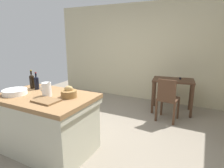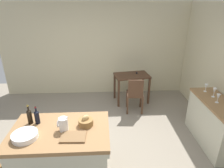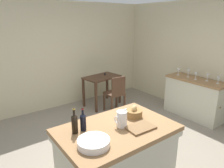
{
  "view_description": "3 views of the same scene",
  "coord_description": "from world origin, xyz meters",
  "px_view_note": "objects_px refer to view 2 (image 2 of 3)",
  "views": [
    {
      "loc": [
        1.56,
        -2.39,
        1.72
      ],
      "look_at": [
        0.15,
        0.38,
        0.93
      ],
      "focal_mm": 29.9,
      "sensor_mm": 36.0,
      "label": 1
    },
    {
      "loc": [
        0.14,
        -2.88,
        2.62
      ],
      "look_at": [
        0.33,
        0.67,
        1.07
      ],
      "focal_mm": 31.29,
      "sensor_mm": 36.0,
      "label": 2
    },
    {
      "loc": [
        -1.87,
        -2.31,
        2.15
      ],
      "look_at": [
        0.31,
        0.66,
        1.01
      ],
      "focal_mm": 33.16,
      "sensor_mm": 36.0,
      "label": 3
    }
  ],
  "objects_px": {
    "island_table": "(63,152)",
    "pitcher": "(63,124)",
    "wine_bottle_dark": "(37,117)",
    "wine_glass_far_right": "(206,86)",
    "bread_basket": "(86,122)",
    "wooden_chair": "(135,94)",
    "writing_desk": "(132,79)",
    "side_cabinet": "(214,123)",
    "wash_bowl": "(25,136)",
    "wine_glass_middle": "(218,97)",
    "cutting_board": "(73,137)",
    "wine_glass_right": "(214,91)",
    "wine_bottle_amber": "(30,116)"
  },
  "relations": [
    {
      "from": "side_cabinet",
      "to": "wash_bowl",
      "type": "bearing_deg",
      "value": -165.51
    },
    {
      "from": "wooden_chair",
      "to": "wine_glass_middle",
      "type": "bearing_deg",
      "value": -43.6
    },
    {
      "from": "pitcher",
      "to": "wine_glass_far_right",
      "type": "height_order",
      "value": "pitcher"
    },
    {
      "from": "wooden_chair",
      "to": "wine_bottle_dark",
      "type": "distance_m",
      "value": 2.51
    },
    {
      "from": "wooden_chair",
      "to": "wine_glass_right",
      "type": "relative_size",
      "value": 4.88
    },
    {
      "from": "wash_bowl",
      "to": "wine_bottle_amber",
      "type": "height_order",
      "value": "wine_bottle_amber"
    },
    {
      "from": "wash_bowl",
      "to": "bread_basket",
      "type": "bearing_deg",
      "value": 17.81
    },
    {
      "from": "island_table",
      "to": "pitcher",
      "type": "distance_m",
      "value": 0.52
    },
    {
      "from": "side_cabinet",
      "to": "island_table",
      "type": "bearing_deg",
      "value": -166.51
    },
    {
      "from": "wooden_chair",
      "to": "writing_desk",
      "type": "bearing_deg",
      "value": 90.17
    },
    {
      "from": "pitcher",
      "to": "bread_basket",
      "type": "bearing_deg",
      "value": 19.84
    },
    {
      "from": "side_cabinet",
      "to": "pitcher",
      "type": "distance_m",
      "value": 2.82
    },
    {
      "from": "cutting_board",
      "to": "wine_glass_middle",
      "type": "xyz_separation_m",
      "value": [
        2.49,
        0.84,
        0.11
      ]
    },
    {
      "from": "side_cabinet",
      "to": "wash_bowl",
      "type": "xyz_separation_m",
      "value": [
        -3.18,
        -0.82,
        0.48
      ]
    },
    {
      "from": "cutting_board",
      "to": "wine_glass_right",
      "type": "height_order",
      "value": "wine_glass_right"
    },
    {
      "from": "writing_desk",
      "to": "cutting_board",
      "type": "bearing_deg",
      "value": -114.36
    },
    {
      "from": "cutting_board",
      "to": "wooden_chair",
      "type": "bearing_deg",
      "value": 59.84
    },
    {
      "from": "wine_glass_far_right",
      "to": "wash_bowl",
      "type": "bearing_deg",
      "value": -157.78
    },
    {
      "from": "side_cabinet",
      "to": "bread_basket",
      "type": "bearing_deg",
      "value": -166.66
    },
    {
      "from": "cutting_board",
      "to": "wine_bottle_dark",
      "type": "xyz_separation_m",
      "value": [
        -0.58,
        0.37,
        0.1
      ]
    },
    {
      "from": "wine_glass_right",
      "to": "wine_glass_far_right",
      "type": "relative_size",
      "value": 1.15
    },
    {
      "from": "pitcher",
      "to": "side_cabinet",
      "type": "bearing_deg",
      "value": 14.11
    },
    {
      "from": "side_cabinet",
      "to": "writing_desk",
      "type": "relative_size",
      "value": 1.37
    },
    {
      "from": "side_cabinet",
      "to": "wine_glass_middle",
      "type": "distance_m",
      "value": 0.56
    },
    {
      "from": "wine_bottle_dark",
      "to": "wine_glass_far_right",
      "type": "bearing_deg",
      "value": 16.97
    },
    {
      "from": "island_table",
      "to": "wine_glass_right",
      "type": "xyz_separation_m",
      "value": [
        2.76,
        0.88,
        0.54
      ]
    },
    {
      "from": "cutting_board",
      "to": "wine_bottle_amber",
      "type": "distance_m",
      "value": 0.79
    },
    {
      "from": "side_cabinet",
      "to": "wine_glass_right",
      "type": "bearing_deg",
      "value": 87.26
    },
    {
      "from": "wash_bowl",
      "to": "side_cabinet",
      "type": "bearing_deg",
      "value": 14.49
    },
    {
      "from": "pitcher",
      "to": "cutting_board",
      "type": "height_order",
      "value": "pitcher"
    },
    {
      "from": "wine_glass_far_right",
      "to": "cutting_board",
      "type": "bearing_deg",
      "value": -152.36
    },
    {
      "from": "island_table",
      "to": "side_cabinet",
      "type": "xyz_separation_m",
      "value": [
        2.75,
        0.66,
        -0.03
      ]
    },
    {
      "from": "writing_desk",
      "to": "wash_bowl",
      "type": "height_order",
      "value": "wash_bowl"
    },
    {
      "from": "wine_bottle_dark",
      "to": "wine_glass_far_right",
      "type": "height_order",
      "value": "wine_bottle_dark"
    },
    {
      "from": "side_cabinet",
      "to": "wine_glass_right",
      "type": "relative_size",
      "value": 7.14
    },
    {
      "from": "wash_bowl",
      "to": "bread_basket",
      "type": "xyz_separation_m",
      "value": [
        0.8,
        0.26,
        0.02
      ]
    },
    {
      "from": "wine_glass_far_right",
      "to": "wine_bottle_dark",
      "type": "bearing_deg",
      "value": -163.03
    },
    {
      "from": "wine_bottle_dark",
      "to": "wine_glass_far_right",
      "type": "distance_m",
      "value": 3.22
    },
    {
      "from": "island_table",
      "to": "wine_glass_far_right",
      "type": "distance_m",
      "value": 2.99
    },
    {
      "from": "wine_glass_far_right",
      "to": "writing_desk",
      "type": "bearing_deg",
      "value": 134.08
    },
    {
      "from": "wash_bowl",
      "to": "wine_bottle_dark",
      "type": "height_order",
      "value": "wine_bottle_dark"
    },
    {
      "from": "cutting_board",
      "to": "wine_glass_middle",
      "type": "height_order",
      "value": "wine_glass_middle"
    },
    {
      "from": "wine_glass_middle",
      "to": "wine_glass_far_right",
      "type": "relative_size",
      "value": 1.04
    },
    {
      "from": "writing_desk",
      "to": "wooden_chair",
      "type": "relative_size",
      "value": 1.07
    },
    {
      "from": "cutting_board",
      "to": "wine_bottle_amber",
      "type": "xyz_separation_m",
      "value": [
        -0.69,
        0.37,
        0.11
      ]
    },
    {
      "from": "pitcher",
      "to": "wash_bowl",
      "type": "bearing_deg",
      "value": -163.48
    },
    {
      "from": "wash_bowl",
      "to": "wine_glass_middle",
      "type": "height_order",
      "value": "wine_glass_middle"
    },
    {
      "from": "island_table",
      "to": "cutting_board",
      "type": "height_order",
      "value": "cutting_board"
    },
    {
      "from": "bread_basket",
      "to": "cutting_board",
      "type": "height_order",
      "value": "bread_basket"
    },
    {
      "from": "writing_desk",
      "to": "bread_basket",
      "type": "xyz_separation_m",
      "value": [
        -1.05,
        -2.37,
        0.3
      ]
    }
  ]
}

